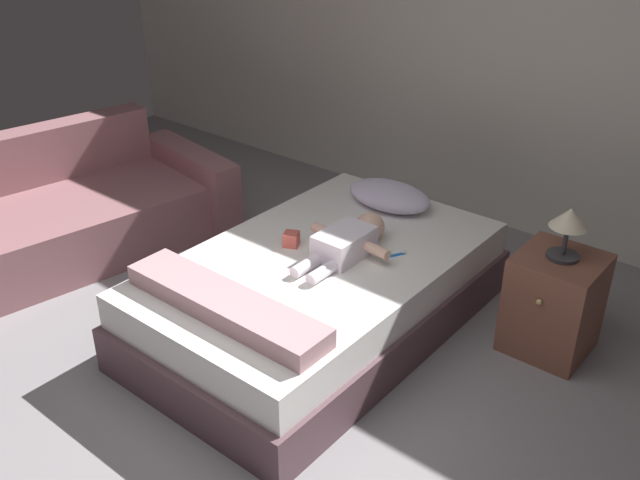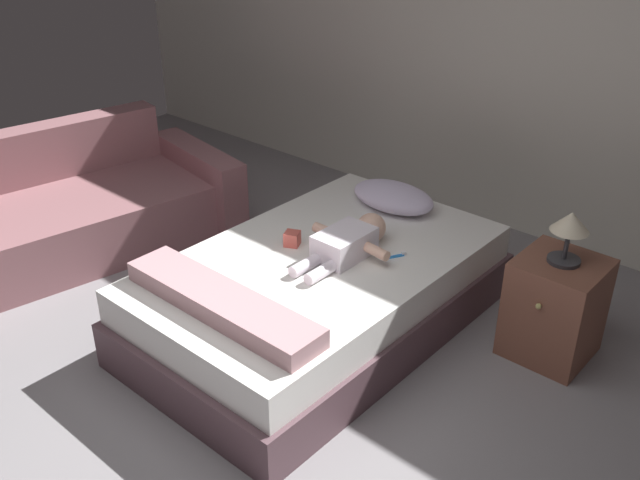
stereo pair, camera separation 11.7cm
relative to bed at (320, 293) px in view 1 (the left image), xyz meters
The scene contains 11 objects.
ground_plane 1.15m from the bed, 78.57° to the right, with size 8.00×8.00×0.00m, color gray.
wall_behind_bed 2.20m from the bed, 83.28° to the left, with size 8.00×0.12×2.65m, color beige.
bed is the anchor object (origin of this frame).
pillow 0.82m from the bed, 94.88° to the left, with size 0.55×0.34×0.15m.
baby 0.35m from the bed, 52.64° to the left, with size 0.51×0.67×0.17m.
toothbrush 0.48m from the bed, 39.79° to the left, with size 0.07×0.12×0.02m.
couch 1.96m from the bed, 167.01° to the right, with size 1.41×2.29×0.77m.
nightstand 1.26m from the bed, 30.69° to the left, with size 0.42×0.45×0.56m.
lamp 1.36m from the bed, 30.69° to the left, with size 0.19×0.19×0.28m.
blanket 0.76m from the bed, 90.00° to the right, with size 1.14×0.25×0.10m.
toy_block 0.34m from the bed, behind, with size 0.11×0.11×0.08m.
Camera 1 is at (1.87, -1.45, 2.34)m, focal length 39.37 mm.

